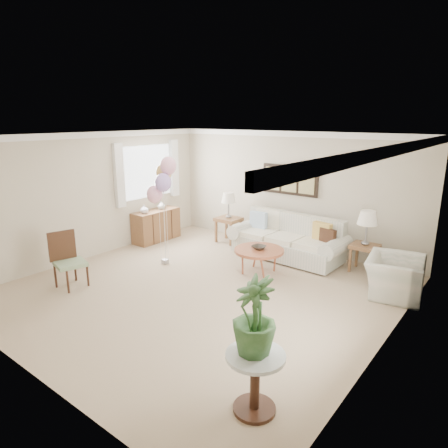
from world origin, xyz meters
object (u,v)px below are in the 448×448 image
object	(u,v)px
coffee_table	(259,251)
armchair	(395,276)
sofa	(288,241)
balloon_cluster	(162,179)
accent_chair	(68,258)

from	to	relation	value
coffee_table	armchair	bearing A→B (deg)	13.86
sofa	balloon_cluster	bearing A→B (deg)	-133.48
sofa	accent_chair	size ratio (longest dim) A/B	2.55
sofa	coffee_table	distance (m)	1.11
accent_chair	balloon_cluster	xyz separation A→B (m)	(0.56, 1.79, 1.22)
coffee_table	accent_chair	world-z (taller)	accent_chair
armchair	accent_chair	world-z (taller)	accent_chair
coffee_table	sofa	bearing A→B (deg)	88.93
balloon_cluster	armchair	bearing A→B (deg)	18.11
balloon_cluster	accent_chair	bearing A→B (deg)	-107.33
sofa	coffee_table	xyz separation A→B (m)	(-0.02, -1.11, 0.08)
armchair	accent_chair	size ratio (longest dim) A/B	1.02
accent_chair	balloon_cluster	bearing A→B (deg)	72.67
armchair	sofa	bearing A→B (deg)	67.54
coffee_table	armchair	xyz separation A→B (m)	(2.31, 0.57, -0.11)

